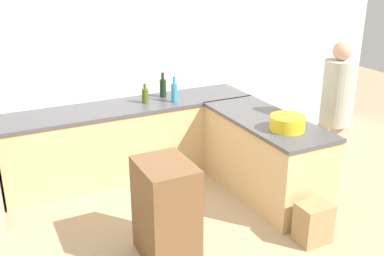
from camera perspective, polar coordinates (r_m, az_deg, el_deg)
The scene contains 11 objects.
ground_plane at distance 4.30m, azimuth 0.45°, elevation -14.86°, with size 14.00×14.00×0.00m, color tan.
wall_back at distance 5.55m, azimuth -9.42°, elevation 8.50°, with size 8.00×0.06×2.70m.
counter_back at distance 5.50m, azimuth -7.77°, elevation -1.44°, with size 3.02×0.67×0.88m.
counter_peninsula at distance 5.06m, azimuth 9.17°, elevation -3.52°, with size 0.69×1.65×0.88m.
island_table at distance 3.96m, azimuth -3.33°, elevation -10.44°, with size 0.44×0.57×0.90m.
mixing_bowl at distance 4.59m, azimuth 12.00°, elevation 0.62°, with size 0.35×0.35×0.15m.
wine_bottle_dark at distance 5.58m, azimuth -3.71°, elevation 5.18°, with size 0.08×0.08×0.31m.
dish_soap_bottle at distance 5.37m, azimuth -2.26°, elevation 4.60°, with size 0.07×0.07×0.32m.
olive_oil_bottle at distance 5.36m, azimuth -5.97°, elevation 4.13°, with size 0.08×0.08×0.24m.
person_at_peninsula at distance 5.05m, azimuth 17.70°, elevation 1.71°, with size 0.32×0.32×1.72m.
paper_bag at distance 4.42m, azimuth 15.15°, elevation -11.55°, with size 0.31×0.24×0.39m.
Camera 1 is at (-1.59, -3.11, 2.50)m, focal length 42.00 mm.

